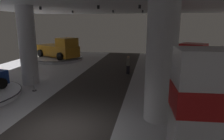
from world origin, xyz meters
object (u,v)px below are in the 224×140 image
at_px(column_left, 28,46).
at_px(display_platform_deep_left, 58,58).
at_px(pickup_truck_far_right, 187,62).
at_px(pickup_truck_deep_left, 60,49).
at_px(display_car_deep_right, 183,54).
at_px(column_right, 161,61).
at_px(display_platform_deep_right, 182,63).
at_px(display_platform_far_right, 184,77).
at_px(visitor_walking_near, 128,64).

height_order(column_left, display_platform_deep_left, column_left).
xyz_separation_m(column_left, pickup_truck_far_right, (11.34, 3.57, -1.45)).
xyz_separation_m(display_platform_deep_left, pickup_truck_deep_left, (0.28, -0.15, 1.10)).
relative_size(pickup_truck_far_right, display_car_deep_right, 1.25).
distance_m(column_left, display_car_deep_right, 15.18).
bearing_deg(pickup_truck_deep_left, display_car_deep_right, 1.16).
bearing_deg(column_right, display_car_deep_right, 77.32).
relative_size(column_right, pickup_truck_deep_left, 0.97).
bearing_deg(display_platform_deep_right, pickup_truck_deep_left, -178.87).
bearing_deg(display_platform_deep_left, display_platform_deep_right, 0.50).
bearing_deg(column_left, pickup_truck_deep_left, 101.61).
xyz_separation_m(pickup_truck_deep_left, display_car_deep_right, (13.77, 0.28, -0.22)).
height_order(display_platform_deep_right, display_car_deep_right, display_car_deep_right).
distance_m(display_platform_far_right, display_platform_deep_right, 5.98).
height_order(pickup_truck_deep_left, visitor_walking_near, pickup_truck_deep_left).
bearing_deg(display_car_deep_right, pickup_truck_deep_left, -178.84).
height_order(column_left, display_platform_deep_right, column_left).
bearing_deg(visitor_walking_near, pickup_truck_far_right, -5.66).
relative_size(pickup_truck_deep_left, display_platform_far_right, 1.00).
distance_m(column_left, display_platform_deep_left, 9.69).
bearing_deg(visitor_walking_near, pickup_truck_deep_left, 150.00).
bearing_deg(visitor_walking_near, display_platform_deep_right, 44.81).
distance_m(column_left, column_right, 9.79).
bearing_deg(display_platform_deep_right, display_platform_far_right, -96.82).
bearing_deg(visitor_walking_near, display_platform_deep_left, 150.07).
bearing_deg(display_platform_deep_left, pickup_truck_deep_left, -27.65).
distance_m(column_right, display_platform_far_right, 7.98).
bearing_deg(column_right, display_platform_deep_right, 77.44).
xyz_separation_m(pickup_truck_deep_left, display_platform_deep_right, (13.74, 0.27, -1.12)).
relative_size(column_right, display_car_deep_right, 1.21).
bearing_deg(column_right, pickup_truck_far_right, 72.46).
relative_size(column_right, visitor_walking_near, 3.46).
relative_size(display_platform_far_right, pickup_truck_far_right, 1.00).
height_order(pickup_truck_far_right, display_platform_deep_right, pickup_truck_far_right).
height_order(column_left, display_platform_far_right, column_left).
height_order(display_platform_far_right, visitor_walking_near, visitor_walking_near).
xyz_separation_m(display_platform_deep_left, display_car_deep_right, (14.06, 0.13, 0.88)).
height_order(column_left, pickup_truck_deep_left, column_left).
xyz_separation_m(display_platform_deep_left, visitor_walking_near, (8.80, -5.07, 0.71)).
xyz_separation_m(display_car_deep_right, visitor_walking_near, (-5.25, -5.20, -0.17)).
xyz_separation_m(column_left, column_right, (8.97, -3.93, 0.00)).
relative_size(column_left, display_platform_far_right, 0.97).
height_order(column_left, pickup_truck_far_right, column_left).
xyz_separation_m(display_platform_deep_right, visitor_walking_near, (-5.22, -5.19, 0.73)).
distance_m(display_platform_far_right, pickup_truck_far_right, 1.14).
distance_m(pickup_truck_deep_left, visitor_walking_near, 9.84).
xyz_separation_m(column_left, visitor_walking_near, (6.68, 4.04, -1.84)).
distance_m(pickup_truck_far_right, display_car_deep_right, 5.69).
height_order(column_right, display_platform_far_right, column_right).
xyz_separation_m(pickup_truck_deep_left, display_platform_far_right, (13.03, -5.66, -1.09)).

